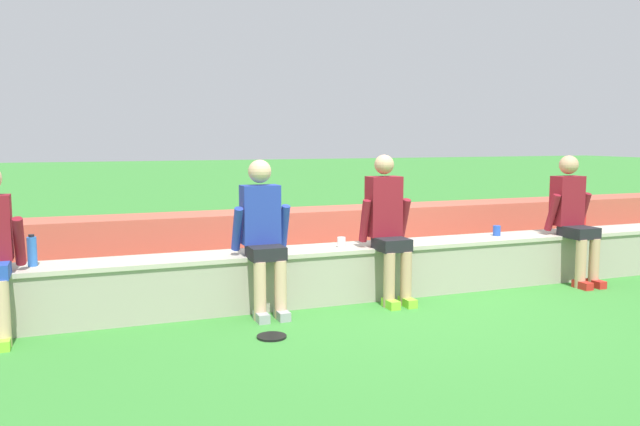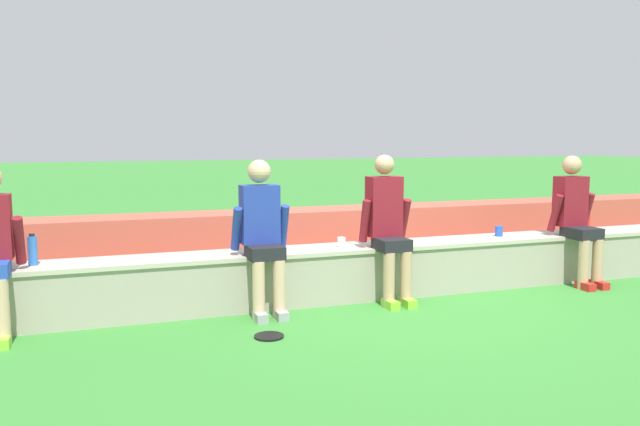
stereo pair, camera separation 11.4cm
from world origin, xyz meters
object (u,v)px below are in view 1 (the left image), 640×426
at_px(person_center, 388,225).
at_px(water_bottle_mid_left, 32,251).
at_px(water_bottle_near_left, 583,220).
at_px(frisbee, 272,337).
at_px(plastic_cup_left_end, 497,231).
at_px(person_left_of_center, 263,232).
at_px(plastic_cup_middle, 341,242).
at_px(person_right_of_center, 573,216).

xyz_separation_m(person_center, water_bottle_mid_left, (-3.20, 0.26, -0.10)).
bearing_deg(water_bottle_near_left, person_center, -173.94).
bearing_deg(frisbee, water_bottle_near_left, 13.93).
bearing_deg(plastic_cup_left_end, person_left_of_center, -174.30).
xyz_separation_m(person_center, plastic_cup_middle, (-0.41, 0.19, -0.18)).
bearing_deg(person_left_of_center, plastic_cup_middle, 12.61).
height_order(water_bottle_mid_left, frisbee, water_bottle_mid_left).
bearing_deg(plastic_cup_middle, person_center, -24.68).
bearing_deg(person_right_of_center, person_left_of_center, 179.82).
height_order(person_right_of_center, water_bottle_near_left, person_right_of_center).
bearing_deg(water_bottle_near_left, person_left_of_center, -175.84).
distance_m(person_center, frisbee, 1.76).
bearing_deg(water_bottle_mid_left, water_bottle_near_left, 0.23).
bearing_deg(plastic_cup_left_end, person_center, -169.58).
xyz_separation_m(water_bottle_near_left, plastic_cup_left_end, (-1.21, -0.01, -0.06)).
xyz_separation_m(person_left_of_center, plastic_cup_left_end, (2.74, 0.27, -0.17)).
relative_size(person_right_of_center, water_bottle_mid_left, 5.22).
height_order(person_center, frisbee, person_center).
bearing_deg(plastic_cup_middle, plastic_cup_left_end, 2.52).
bearing_deg(plastic_cup_left_end, frisbee, -160.84).
height_order(person_center, water_bottle_near_left, person_center).
relative_size(person_left_of_center, water_bottle_near_left, 5.85).
xyz_separation_m(person_left_of_center, plastic_cup_middle, (0.85, 0.19, -0.17)).
xyz_separation_m(plastic_cup_left_end, frisbee, (-2.89, -1.00, -0.58)).
bearing_deg(frisbee, person_left_of_center, 78.75).
height_order(person_right_of_center, plastic_cup_left_end, person_right_of_center).
relative_size(person_center, plastic_cup_left_end, 12.81).
relative_size(person_right_of_center, water_bottle_near_left, 5.86).
relative_size(water_bottle_mid_left, frisbee, 1.12).
bearing_deg(plastic_cup_middle, water_bottle_near_left, 1.79).
relative_size(person_center, water_bottle_near_left, 5.98).
height_order(person_left_of_center, water_bottle_near_left, person_left_of_center).
height_order(person_left_of_center, person_center, person_center).
distance_m(water_bottle_mid_left, water_bottle_near_left, 5.89).
height_order(person_right_of_center, plastic_cup_middle, person_right_of_center).
bearing_deg(person_right_of_center, plastic_cup_left_end, 160.24).
distance_m(plastic_cup_left_end, frisbee, 3.11).
bearing_deg(frisbee, person_center, 27.45).
xyz_separation_m(person_center, frisbee, (-1.41, -0.73, -0.75)).
xyz_separation_m(water_bottle_mid_left, frisbee, (1.79, -0.99, -0.65)).
height_order(plastic_cup_middle, frisbee, plastic_cup_middle).
bearing_deg(person_right_of_center, plastic_cup_middle, 175.70).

